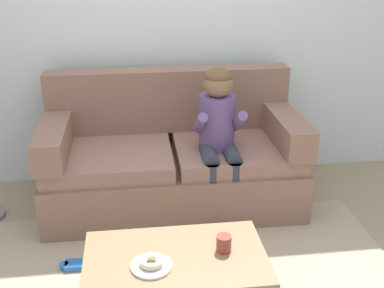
{
  "coord_description": "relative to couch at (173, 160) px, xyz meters",
  "views": [
    {
      "loc": [
        -0.29,
        -2.51,
        1.91
      ],
      "look_at": [
        0.08,
        0.45,
        0.65
      ],
      "focal_mm": 45.09,
      "sensor_mm": 36.0,
      "label": 1
    }
  ],
  "objects": [
    {
      "name": "ground",
      "position": [
        0.02,
        -0.85,
        -0.36
      ],
      "size": [
        10.0,
        10.0,
        0.0
      ],
      "primitive_type": "plane",
      "color": "#9E896B"
    },
    {
      "name": "wall_back",
      "position": [
        0.02,
        0.55,
        1.04
      ],
      "size": [
        8.0,
        0.1,
        2.8
      ],
      "primitive_type": "cube",
      "color": "silver",
      "rests_on": "ground"
    },
    {
      "name": "couch",
      "position": [
        0.0,
        0.0,
        0.0
      ],
      "size": [
        1.9,
        0.9,
        0.99
      ],
      "color": "#846051",
      "rests_on": "ground"
    },
    {
      "name": "coffee_table",
      "position": [
        -0.1,
        -1.29,
        0.0
      ],
      "size": [
        0.95,
        0.57,
        0.4
      ],
      "color": "#937551",
      "rests_on": "ground"
    },
    {
      "name": "person_child",
      "position": [
        0.32,
        -0.21,
        0.32
      ],
      "size": [
        0.34,
        0.58,
        1.1
      ],
      "color": "#664C84",
      "rests_on": "ground"
    },
    {
      "name": "plate",
      "position": [
        -0.23,
        -1.37,
        0.05
      ],
      "size": [
        0.21,
        0.21,
        0.01
      ],
      "primitive_type": "cylinder",
      "color": "white",
      "rests_on": "coffee_table"
    },
    {
      "name": "donut",
      "position": [
        -0.23,
        -1.37,
        0.08
      ],
      "size": [
        0.16,
        0.16,
        0.04
      ],
      "primitive_type": "torus",
      "rotation": [
        0.0,
        0.0,
        2.75
      ],
      "color": "beige",
      "rests_on": "plate"
    },
    {
      "name": "mug",
      "position": [
        0.16,
        -1.27,
        0.09
      ],
      "size": [
        0.08,
        0.08,
        0.09
      ],
      "primitive_type": "cylinder",
      "color": "#993D38",
      "rests_on": "coffee_table"
    },
    {
      "name": "toy_controller",
      "position": [
        -0.67,
        -0.8,
        -0.33
      ],
      "size": [
        0.23,
        0.09,
        0.05
      ],
      "rotation": [
        0.0,
        0.0,
        0.2
      ],
      "color": "blue",
      "rests_on": "ground"
    }
  ]
}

